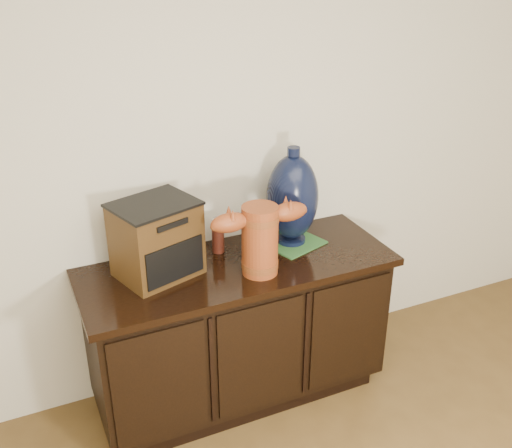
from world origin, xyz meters
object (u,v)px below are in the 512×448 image
sideboard (239,330)px  terracotta_vessel (260,236)px  tv_radio (156,239)px  spray_can (218,236)px  lamp_base (292,198)px

sideboard → terracotta_vessel: size_ratio=3.24×
tv_radio → spray_can: 0.34m
spray_can → terracotta_vessel: bearing=-69.0°
tv_radio → lamp_base: bearing=-15.5°
terracotta_vessel → spray_can: size_ratio=2.62×
terracotta_vessel → spray_can: terracotta_vessel is taller
tv_radio → lamp_base: size_ratio=0.85×
spray_can → tv_radio: bearing=-164.8°
sideboard → tv_radio: 0.65m
terracotta_vessel → lamp_base: bearing=38.2°
lamp_base → spray_can: 0.40m
terracotta_vessel → spray_can: (-0.10, 0.26, -0.10)m
terracotta_vessel → spray_can: 0.29m
tv_radio → spray_can: (0.32, 0.09, -0.09)m
sideboard → terracotta_vessel: bearing=-60.4°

